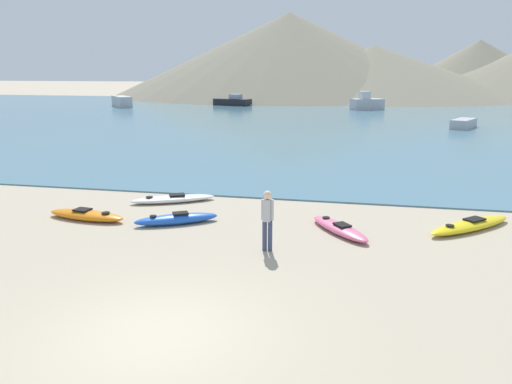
{
  "coord_description": "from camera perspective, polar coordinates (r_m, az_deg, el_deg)",
  "views": [
    {
      "loc": [
        3.62,
        -7.93,
        4.86
      ],
      "look_at": [
        -0.14,
        9.44,
        0.5
      ],
      "focal_mm": 35.0,
      "sensor_mm": 36.0,
      "label": 1
    }
  ],
  "objects": [
    {
      "name": "moored_boat_0",
      "position": [
        64.55,
        12.54,
        9.88
      ],
      "size": [
        4.31,
        3.43,
        2.24
      ],
      "color": "#B2B2B7",
      "rests_on": "bay_water"
    },
    {
      "name": "kayak_on_sand_4",
      "position": [
        17.58,
        -18.83,
        -2.5
      ],
      "size": [
        2.93,
        1.15,
        0.35
      ],
      "color": "orange",
      "rests_on": "ground_plane"
    },
    {
      "name": "kayak_on_sand_0",
      "position": [
        17.0,
        23.29,
        -3.49
      ],
      "size": [
        3.1,
        2.97,
        0.33
      ],
      "color": "yellow",
      "rests_on": "ground_plane"
    },
    {
      "name": "kayak_on_sand_3",
      "position": [
        19.08,
        -9.47,
        -0.77
      ],
      "size": [
        3.16,
        2.12,
        0.3
      ],
      "color": "white",
      "rests_on": "ground_plane"
    },
    {
      "name": "kayak_on_sand_1",
      "position": [
        15.54,
        9.51,
        -4.11
      ],
      "size": [
        2.21,
        2.63,
        0.32
      ],
      "color": "#E5668C",
      "rests_on": "ground_plane"
    },
    {
      "name": "bay_water",
      "position": [
        53.65,
        8.39,
        8.46
      ],
      "size": [
        160.0,
        70.0,
        0.06
      ],
      "primitive_type": "cube",
      "color": "teal",
      "rests_on": "ground_plane"
    },
    {
      "name": "moored_boat_2",
      "position": [
        46.28,
        22.63,
        7.24
      ],
      "size": [
        2.66,
        3.7,
        0.76
      ],
      "color": "#B2B2B7",
      "rests_on": "bay_water"
    },
    {
      "name": "ground_plane",
      "position": [
        9.98,
        -11.15,
        -15.63
      ],
      "size": [
        400.0,
        400.0,
        0.0
      ],
      "primitive_type": "plane",
      "color": "tan"
    },
    {
      "name": "moored_boat_3",
      "position": [
        70.32,
        -15.08,
        9.96
      ],
      "size": [
        4.42,
        4.78,
        1.39
      ],
      "color": "#B2B2B7",
      "rests_on": "bay_water"
    },
    {
      "name": "kayak_on_sand_2",
      "position": [
        16.37,
        -9.07,
        -3.06
      ],
      "size": [
        2.65,
        1.9,
        0.37
      ],
      "color": "blue",
      "rests_on": "ground_plane"
    },
    {
      "name": "far_hill_midright",
      "position": [
        108.28,
        24.02,
        12.84
      ],
      "size": [
        37.24,
        37.24,
        10.56
      ],
      "primitive_type": "cone",
      "color": "gray",
      "rests_on": "ground_plane"
    },
    {
      "name": "far_hill_midleft",
      "position": [
        96.53,
        13.27,
        13.25
      ],
      "size": [
        54.18,
        54.18,
        9.18
      ],
      "primitive_type": "cone",
      "color": "gray",
      "rests_on": "ground_plane"
    },
    {
      "name": "far_hill_left",
      "position": [
        102.91,
        3.81,
        15.44
      ],
      "size": [
        68.66,
        68.66,
        15.86
      ],
      "primitive_type": "cone",
      "color": "gray",
      "rests_on": "ground_plane"
    },
    {
      "name": "moored_boat_1",
      "position": [
        70.66,
        -2.68,
        10.3
      ],
      "size": [
        5.6,
        3.29,
        1.55
      ],
      "color": "black",
      "rests_on": "bay_water"
    },
    {
      "name": "person_near_foreground",
      "position": [
        13.57,
        1.31,
        -2.85
      ],
      "size": [
        0.34,
        0.25,
        1.7
      ],
      "color": "#384260",
      "rests_on": "ground_plane"
    }
  ]
}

